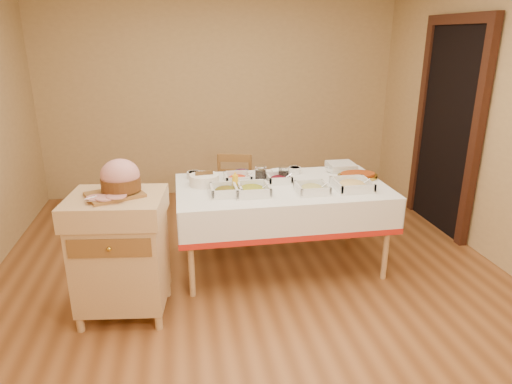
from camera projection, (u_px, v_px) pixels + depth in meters
room_shell at (253, 132)px, 3.47m from camera, size 5.00×5.00×5.00m
doorway at (448, 126)px, 4.73m from camera, size 0.09×1.10×2.20m
dining_table at (281, 203)px, 4.03m from camera, size 1.82×1.02×0.76m
butcher_cart at (120, 249)px, 3.30m from camera, size 0.73×0.63×0.94m
dining_chair at (233, 196)px, 4.69m from camera, size 0.46×0.45×0.85m
ham_on_board at (120, 180)px, 3.17m from camera, size 0.38×0.37×0.25m
serving_dish_a at (226, 190)px, 3.74m from camera, size 0.26×0.25×0.11m
serving_dish_b at (252, 189)px, 3.75m from camera, size 0.29×0.29×0.12m
serving_dish_c at (312, 188)px, 3.79m from camera, size 0.25×0.25×0.10m
serving_dish_d at (352, 185)px, 3.87m from camera, size 0.30×0.30×0.11m
serving_dish_e at (238, 178)px, 4.06m from camera, size 0.24×0.23×0.11m
serving_dish_f at (279, 178)px, 4.06m from camera, size 0.22×0.21×0.10m
small_bowl_left at (194, 175)px, 4.17m from camera, size 0.13×0.13×0.06m
small_bowl_mid at (242, 173)px, 4.22m from camera, size 0.13×0.13×0.06m
small_bowl_right at (295, 170)px, 4.31m from camera, size 0.12×0.12×0.06m
bowl_white_imported at (278, 171)px, 4.32m from camera, size 0.16×0.16×0.03m
bowl_small_imported at (333, 170)px, 4.35m from camera, size 0.19×0.19×0.04m
preserve_jar_left at (261, 174)px, 4.10m from camera, size 0.11×0.11×0.13m
preserve_jar_right at (284, 174)px, 4.10m from camera, size 0.10×0.10×0.13m
mustard_bottle at (235, 182)px, 3.84m from camera, size 0.05×0.05×0.16m
bread_basket at (204, 180)px, 3.97m from camera, size 0.26×0.26×0.11m
plate_stack at (341, 167)px, 4.40m from camera, size 0.25×0.25×0.07m
brass_platter at (358, 176)px, 4.17m from camera, size 0.37×0.27×0.05m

